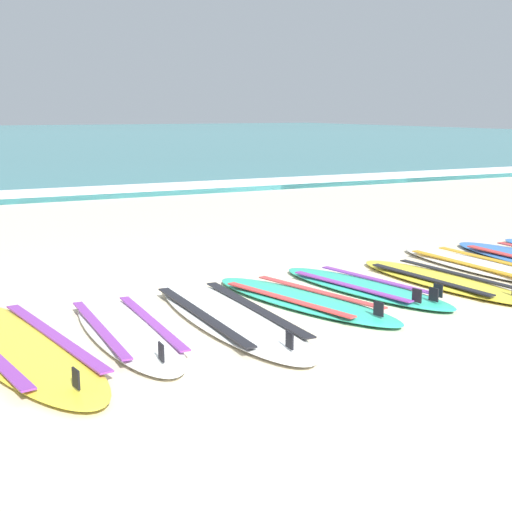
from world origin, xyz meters
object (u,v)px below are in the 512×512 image
Objects in this scene: surfboard_2 at (20,346)px; surfboard_6 at (364,287)px; surfboard_4 at (228,316)px; surfboard_5 at (303,300)px; surfboard_3 at (126,330)px; surfboard_7 at (443,280)px; surfboard_8 at (479,265)px.

surfboard_6 is (2.97, 0.33, 0.00)m from surfboard_2.
surfboard_4 and surfboard_5 have the same top height.
surfboard_2 is at bearing -173.68° from surfboard_6.
surfboard_3 is at bearing 179.94° from surfboard_4.
surfboard_3 and surfboard_4 have the same top height.
surfboard_5 is (2.28, 0.20, 0.00)m from surfboard_2.
surfboard_7 is 0.98× the size of surfboard_8.
surfboard_3 is 1.00× the size of surfboard_7.
surfboard_4 is 1.15× the size of surfboard_8.
surfboard_2 is 1.06× the size of surfboard_4.
surfboard_5 is 1.04× the size of surfboard_6.
surfboard_8 is at bearing 9.08° from surfboard_5.
surfboard_5 and surfboard_8 have the same top height.
surfboard_2 and surfboard_4 have the same top height.
surfboard_6 and surfboard_8 have the same top height.
surfboard_8 is at bearing 24.51° from surfboard_7.
surfboard_3 and surfboard_7 have the same top height.
surfboard_7 is at bearing 0.55° from surfboard_5.
surfboard_8 is (3.79, 0.51, -0.00)m from surfboard_3.
surfboard_3 is 2.26m from surfboard_6.
surfboard_4 is 1.47m from surfboard_6.
surfboard_4 is 2.24m from surfboard_7.
surfboard_2 is at bearing -176.73° from surfboard_7.
surfboard_2 is 1.24× the size of surfboard_5.
surfboard_5 and surfboard_7 have the same top height.
surfboard_3 is (0.74, 0.05, 0.00)m from surfboard_2.
surfboard_2 is 3.78m from surfboard_7.
surfboard_7 is at bearing 3.27° from surfboard_2.
surfboard_2 and surfboard_5 have the same top height.
surfboard_4 is at bearing -170.30° from surfboard_8.
surfboard_4 is 1.23× the size of surfboard_6.
surfboard_3 and surfboard_8 have the same top height.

